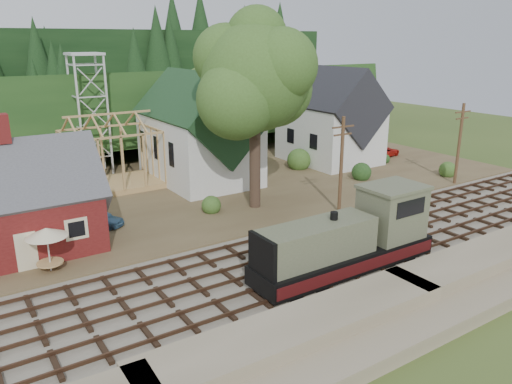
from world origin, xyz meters
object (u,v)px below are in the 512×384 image
car_blue (101,218)px  car_red (385,152)px  patio_set (46,234)px  locomotive (351,240)px

car_blue → car_red: 35.44m
car_blue → car_red: (35.15, 4.48, -0.01)m
car_blue → patio_set: bearing=-166.2°
car_red → patio_set: size_ratio=1.54×
locomotive → patio_set: 18.12m
car_blue → patio_set: size_ratio=1.28×
car_blue → locomotive: bearing=-92.5°
patio_set → car_blue: bearing=50.4°
car_red → patio_set: (-39.97, -10.29, 1.74)m
car_blue → car_red: size_ratio=0.83×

